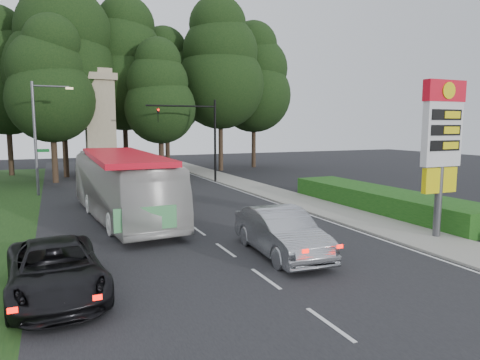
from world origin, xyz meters
name	(u,v)px	position (x,y,z in m)	size (l,w,h in m)	color
ground	(273,285)	(0.00, 0.00, 0.00)	(120.00, 120.00, 0.00)	black
road_surface	(173,213)	(0.00, 12.00, 0.01)	(14.00, 80.00, 0.02)	black
sidewalk_right	(302,202)	(8.50, 12.00, 0.06)	(3.00, 80.00, 0.12)	gray
hedge	(382,200)	(11.50, 8.00, 0.60)	(3.00, 14.00, 1.20)	#164612
gas_station_pylon	(442,137)	(9.20, 1.99, 4.45)	(2.10, 0.45, 6.85)	#59595E
traffic_signal_mast	(201,129)	(5.68, 24.00, 4.67)	(6.10, 0.35, 7.20)	black
streetlight_signs	(38,133)	(-6.99, 22.01, 4.44)	(2.75, 0.98, 8.00)	#59595E
monument	(100,124)	(-2.00, 30.00, 5.10)	(3.00, 3.00, 10.05)	gray
tree_west_near	(5,74)	(-10.00, 37.00, 10.02)	(8.40, 8.40, 16.50)	#2D2116
tree_center_left	(60,49)	(-5.00, 33.00, 12.02)	(10.08, 10.08, 19.80)	#2D2116
tree_center_right	(123,67)	(1.00, 35.00, 11.02)	(9.24, 9.24, 18.15)	#2D2116
tree_east_near	(166,84)	(6.00, 37.00, 9.68)	(8.12, 8.12, 15.95)	#2D2116
tree_east_mid	(220,66)	(11.00, 33.00, 11.35)	(9.52, 9.52, 18.70)	#2D2116
tree_far_east	(254,80)	(16.00, 35.00, 10.35)	(8.68, 8.68, 17.05)	#2D2116
tree_monument_left	(50,82)	(-6.00, 29.00, 8.68)	(7.28, 7.28, 14.30)	#2D2116
tree_monument_right	(160,93)	(3.50, 29.50, 8.01)	(6.72, 6.72, 13.20)	#2D2116
transit_bus	(122,186)	(-2.84, 11.62, 1.75)	(2.94, 12.58, 3.50)	silver
sedan_silver	(281,232)	(1.75, 2.63, 0.89)	(1.89, 5.43, 1.79)	#999BA0
suv_charcoal	(56,269)	(-6.20, 1.82, 0.78)	(2.58, 5.59, 1.55)	black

